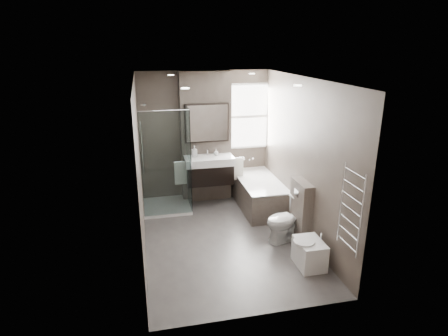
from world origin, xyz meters
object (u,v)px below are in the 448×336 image
object	(u,v)px
toilet	(286,220)
bidet	(309,253)
bathtub	(259,192)
vanity	(209,170)

from	to	relation	value
toilet	bidet	world-z (taller)	toilet
bathtub	toilet	size ratio (longest dim) A/B	2.22
vanity	bidet	xyz separation A→B (m)	(1.01, -2.47, -0.53)
bathtub	vanity	bearing A→B (deg)	160.63
toilet	bathtub	bearing A→B (deg)	164.29
bathtub	bidet	world-z (taller)	bathtub
vanity	toilet	bearing A→B (deg)	-59.93
vanity	toilet	distance (m)	1.97
vanity	bathtub	size ratio (longest dim) A/B	0.59
bathtub	bidet	distance (m)	2.15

